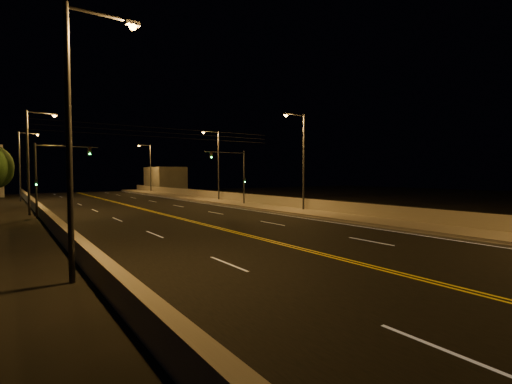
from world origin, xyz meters
TOP-DOWN VIEW (x-y plane):
  - road at (0.00, 20.00)m, footprint 18.00×120.00m
  - sidewalk at (10.80, 20.00)m, footprint 3.60×120.00m
  - curb at (8.93, 20.00)m, footprint 0.14×120.00m
  - parapet_wall at (12.45, 20.00)m, footprint 0.30×120.00m
  - jersey_barrier at (-9.41, 20.00)m, footprint 0.45×120.00m
  - distant_building_right at (16.50, 73.77)m, footprint 6.00×10.00m
  - parapet_rail at (12.45, 20.00)m, footprint 0.06×120.00m
  - lane_markings at (0.00, 19.93)m, footprint 17.32×116.00m
  - streetlight_1 at (11.53, 24.24)m, footprint 2.55×0.28m
  - streetlight_2 at (11.53, 41.26)m, footprint 2.55×0.28m
  - streetlight_3 at (11.53, 68.95)m, footprint 2.55×0.28m
  - streetlight_4 at (-9.93, 11.34)m, footprint 2.55×0.28m
  - streetlight_5 at (-9.93, 36.45)m, footprint 2.55×0.28m
  - streetlight_6 at (-9.93, 56.80)m, footprint 2.55×0.28m
  - traffic_signal_right at (10.02, 33.67)m, footprint 5.11×0.31m
  - traffic_signal_left at (-8.82, 33.67)m, footprint 5.11×0.31m
  - overhead_wires at (0.00, 29.50)m, footprint 22.00×0.03m

SIDE VIEW (x-z plane):
  - road at x=0.00m, z-range 0.00..0.02m
  - lane_markings at x=0.00m, z-range 0.02..0.02m
  - curb at x=8.93m, z-range 0.00..0.15m
  - sidewalk at x=10.80m, z-range 0.00..0.30m
  - jersey_barrier at x=-9.41m, z-range 0.00..0.92m
  - parapet_wall at x=12.45m, z-range 0.30..1.30m
  - parapet_rail at x=12.45m, z-range 1.30..1.36m
  - distant_building_right at x=16.50m, z-range 0.00..5.17m
  - traffic_signal_right at x=10.02m, z-range 0.82..7.15m
  - traffic_signal_left at x=-8.82m, z-range 0.82..7.15m
  - streetlight_1 at x=11.53m, z-range 0.71..10.14m
  - streetlight_2 at x=11.53m, z-range 0.71..10.14m
  - streetlight_3 at x=11.53m, z-range 0.71..10.14m
  - streetlight_4 at x=-9.93m, z-range 0.71..10.14m
  - streetlight_5 at x=-9.93m, z-range 0.71..10.14m
  - streetlight_6 at x=-9.93m, z-range 0.71..10.14m
  - overhead_wires at x=0.00m, z-range 6.98..7.81m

